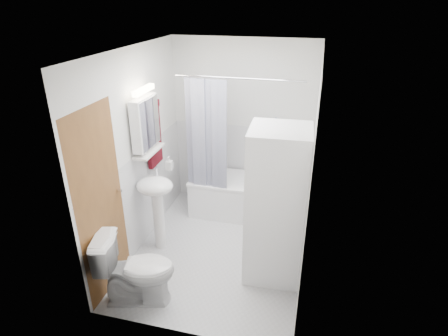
% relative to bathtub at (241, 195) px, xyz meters
% --- Properties ---
extents(floor, '(2.60, 2.60, 0.00)m').
position_rel_bathtub_xyz_m(floor, '(-0.07, -0.92, -0.29)').
color(floor, '#BBBBC0').
rests_on(floor, ground).
extents(room_walls, '(2.60, 2.60, 2.60)m').
position_rel_bathtub_xyz_m(room_walls, '(-0.07, -0.92, 1.19)').
color(room_walls, silver).
rests_on(room_walls, ground).
extents(wainscot, '(1.98, 2.58, 2.58)m').
position_rel_bathtub_xyz_m(wainscot, '(-0.07, -0.63, 0.31)').
color(wainscot, white).
rests_on(wainscot, ground).
extents(door, '(0.05, 2.00, 2.00)m').
position_rel_bathtub_xyz_m(door, '(-1.02, -1.47, 0.71)').
color(door, brown).
rests_on(door, ground).
extents(bathtub, '(1.40, 0.66, 0.54)m').
position_rel_bathtub_xyz_m(bathtub, '(0.00, 0.00, 0.00)').
color(bathtub, white).
rests_on(bathtub, ground).
extents(tub_spout, '(0.04, 0.12, 0.04)m').
position_rel_bathtub_xyz_m(tub_spout, '(0.20, 0.33, 0.56)').
color(tub_spout, silver).
rests_on(tub_spout, room_walls).
extents(curtain_rod, '(1.58, 0.02, 0.02)m').
position_rel_bathtub_xyz_m(curtain_rod, '(0.00, -0.27, 1.71)').
color(curtain_rod, silver).
rests_on(curtain_rod, room_walls).
extents(shower_curtain, '(0.55, 0.02, 1.45)m').
position_rel_bathtub_xyz_m(shower_curtain, '(-0.41, -0.27, 0.96)').
color(shower_curtain, '#121841').
rests_on(shower_curtain, curtain_rod).
extents(sink, '(0.44, 0.37, 1.04)m').
position_rel_bathtub_xyz_m(sink, '(-0.82, -1.02, 0.41)').
color(sink, white).
rests_on(sink, ground).
extents(medicine_cabinet, '(0.13, 0.50, 0.71)m').
position_rel_bathtub_xyz_m(medicine_cabinet, '(-0.97, -0.82, 1.27)').
color(medicine_cabinet, white).
rests_on(medicine_cabinet, room_walls).
extents(shelf, '(0.18, 0.54, 0.02)m').
position_rel_bathtub_xyz_m(shelf, '(-0.96, -0.82, 0.91)').
color(shelf, silver).
rests_on(shelf, room_walls).
extents(shower_caddy, '(0.22, 0.06, 0.02)m').
position_rel_bathtub_xyz_m(shower_caddy, '(0.25, 0.32, 0.86)').
color(shower_caddy, silver).
rests_on(shower_caddy, room_walls).
extents(towel, '(0.07, 0.34, 0.83)m').
position_rel_bathtub_xyz_m(towel, '(-1.01, -0.56, 1.04)').
color(towel, '#520B0F').
rests_on(towel, room_walls).
extents(washer_dryer, '(0.64, 0.63, 1.72)m').
position_rel_bathtub_xyz_m(washer_dryer, '(0.61, -1.15, 0.57)').
color(washer_dryer, white).
rests_on(washer_dryer, ground).
extents(toilet, '(0.86, 0.61, 0.76)m').
position_rel_bathtub_xyz_m(toilet, '(-0.67, -1.92, 0.09)').
color(toilet, white).
rests_on(toilet, ground).
extents(soap_pump, '(0.08, 0.17, 0.08)m').
position_rel_bathtub_xyz_m(soap_pump, '(-0.78, -0.67, 0.66)').
color(soap_pump, gray).
rests_on(soap_pump, sink).
extents(shelf_bottle, '(0.07, 0.18, 0.07)m').
position_rel_bathtub_xyz_m(shelf_bottle, '(-0.96, -0.97, 0.95)').
color(shelf_bottle, gray).
rests_on(shelf_bottle, shelf).
extents(shelf_cup, '(0.10, 0.09, 0.10)m').
position_rel_bathtub_xyz_m(shelf_cup, '(-0.96, -0.70, 0.97)').
color(shelf_cup, gray).
rests_on(shelf_cup, shelf).
extents(shampoo_a, '(0.13, 0.17, 0.13)m').
position_rel_bathtub_xyz_m(shampoo_a, '(0.28, 0.32, 0.93)').
color(shampoo_a, gray).
rests_on(shampoo_a, shower_caddy).
extents(shampoo_b, '(0.08, 0.21, 0.08)m').
position_rel_bathtub_xyz_m(shampoo_b, '(0.40, 0.32, 0.91)').
color(shampoo_b, '#255997').
rests_on(shampoo_b, shower_caddy).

